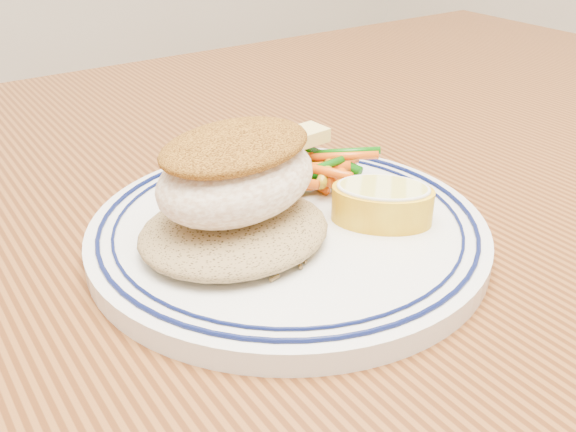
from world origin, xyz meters
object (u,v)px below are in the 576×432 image
Objects in this scene: lemon_wedge at (382,202)px; fish_fillet at (237,171)px; vegetable_pile at (306,166)px; dining_table at (225,332)px; plate at (288,230)px; rice_pilaf at (234,226)px.

fish_fillet is at bearing 156.58° from lemon_wedge.
vegetable_pile is at bearing 94.97° from lemon_wedge.
plate is (0.03, -0.05, 0.11)m from dining_table.
plate is 3.05× the size of lemon_wedge.
fish_fillet reaches higher than plate.
dining_table is at bearing 134.95° from lemon_wedge.
dining_table is 0.13m from rice_pilaf.
lemon_wedge reaches higher than plate.
lemon_wedge is at bearing -32.17° from plate.
dining_table is 0.17m from lemon_wedge.
rice_pilaf is at bearing 162.21° from lemon_wedge.
vegetable_pile is 0.08m from lemon_wedge.
rice_pilaf is 0.10m from vegetable_pile.
plate is at bearing 3.59° from rice_pilaf.
vegetable_pile is at bearing -2.30° from dining_table.
lemon_wedge is (0.09, -0.04, -0.03)m from fish_fillet.
dining_table is 0.15m from vegetable_pile.
vegetable_pile is (0.08, 0.04, -0.03)m from fish_fillet.
vegetable_pile reaches higher than rice_pilaf.
lemon_wedge is at bearing -17.79° from rice_pilaf.
plate is 0.06m from fish_fillet.
dining_table is 0.16m from fish_fillet.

